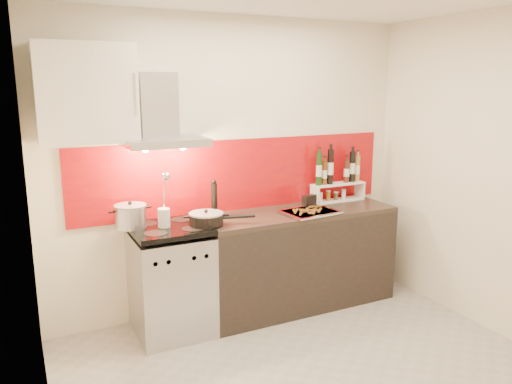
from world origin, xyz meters
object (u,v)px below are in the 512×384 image
range_stove (171,281)px  pepper_mill (214,200)px  saute_pan (207,219)px  baking_tray (309,212)px  counter (297,258)px  stock_pot (131,216)px

range_stove → pepper_mill: size_ratio=2.70×
saute_pan → pepper_mill: 0.26m
range_stove → baking_tray: size_ratio=1.79×
counter → saute_pan: saute_pan is taller
counter → saute_pan: size_ratio=3.38×
stock_pot → saute_pan: (0.57, -0.19, -0.04)m
stock_pot → pepper_mill: pepper_mill is taller
pepper_mill → saute_pan: bearing=-125.9°
counter → baking_tray: 0.48m
stock_pot → pepper_mill: (0.71, -0.00, 0.06)m
stock_pot → baking_tray: bearing=-8.5°
range_stove → saute_pan: bearing=-17.7°
range_stove → baking_tray: baking_tray is taller
range_stove → saute_pan: saute_pan is taller
counter → saute_pan: 1.05m
saute_pan → baking_tray: saute_pan is taller
counter → saute_pan: bearing=-174.0°
saute_pan → counter: bearing=6.0°
counter → baking_tray: baking_tray is taller
saute_pan → pepper_mill: pepper_mill is taller
range_stove → counter: (1.20, 0.00, 0.01)m
stock_pot → pepper_mill: bearing=-0.1°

